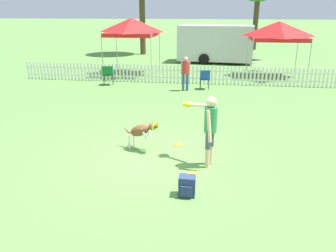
# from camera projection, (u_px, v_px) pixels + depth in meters

# --- Properties ---
(ground_plane) EXTENTS (240.00, 240.00, 0.00)m
(ground_plane) POSITION_uv_depth(u_px,v_px,m) (152.00, 160.00, 7.74)
(ground_plane) COLOR #5B8C42
(handler_person) EXTENTS (0.85, 0.90, 1.61)m
(handler_person) POSITION_uv_depth(u_px,v_px,m) (209.00, 123.00, 7.15)
(handler_person) COLOR beige
(handler_person) RESTS_ON ground_plane
(leaping_dog) EXTENTS (1.06, 0.55, 0.82)m
(leaping_dog) POSITION_uv_depth(u_px,v_px,m) (141.00, 130.00, 8.12)
(leaping_dog) COLOR brown
(leaping_dog) RESTS_ON ground_plane
(frisbee_near_handler) EXTENTS (0.24, 0.24, 0.02)m
(frisbee_near_handler) POSITION_uv_depth(u_px,v_px,m) (192.00, 174.00, 7.05)
(frisbee_near_handler) COLOR yellow
(frisbee_near_handler) RESTS_ON ground_plane
(frisbee_near_dog) EXTENTS (0.24, 0.24, 0.02)m
(frisbee_near_dog) POSITION_uv_depth(u_px,v_px,m) (177.00, 145.00, 8.57)
(frisbee_near_dog) COLOR yellow
(frisbee_near_dog) RESTS_ON ground_plane
(backpack_on_grass) EXTENTS (0.31, 0.28, 0.40)m
(backpack_on_grass) POSITION_uv_depth(u_px,v_px,m) (187.00, 186.00, 6.19)
(backpack_on_grass) COLOR navy
(backpack_on_grass) RESTS_ON ground_plane
(picket_fence) EXTENTS (16.26, 0.04, 0.87)m
(picket_fence) POSITION_uv_depth(u_px,v_px,m) (185.00, 74.00, 15.58)
(picket_fence) COLOR white
(picket_fence) RESTS_ON ground_plane
(folding_chair_blue_left) EXTENTS (0.48, 0.50, 0.88)m
(folding_chair_blue_left) POSITION_uv_depth(u_px,v_px,m) (205.00, 78.00, 14.37)
(folding_chair_blue_left) COLOR #333338
(folding_chair_blue_left) RESTS_ON ground_plane
(folding_chair_center) EXTENTS (0.60, 0.62, 0.92)m
(folding_chair_center) POSITION_uv_depth(u_px,v_px,m) (108.00, 73.00, 15.17)
(folding_chair_center) COLOR #333338
(folding_chair_center) RESTS_ON ground_plane
(canopy_tent_main) EXTENTS (2.57, 2.57, 2.96)m
(canopy_tent_main) POSITION_uv_depth(u_px,v_px,m) (132.00, 27.00, 17.15)
(canopy_tent_main) COLOR #B2B2B2
(canopy_tent_main) RESTS_ON ground_plane
(canopy_tent_secondary) EXTENTS (2.75, 2.75, 2.81)m
(canopy_tent_secondary) POSITION_uv_depth(u_px,v_px,m) (279.00, 31.00, 16.71)
(canopy_tent_secondary) COLOR #B2B2B2
(canopy_tent_secondary) RESTS_ON ground_plane
(spectator_standing) EXTENTS (0.40, 0.27, 1.47)m
(spectator_standing) POSITION_uv_depth(u_px,v_px,m) (185.00, 71.00, 14.04)
(spectator_standing) COLOR #334C7A
(spectator_standing) RESTS_ON ground_plane
(equipment_trailer) EXTENTS (5.69, 2.56, 2.39)m
(equipment_trailer) POSITION_uv_depth(u_px,v_px,m) (216.00, 43.00, 21.62)
(equipment_trailer) COLOR silver
(equipment_trailer) RESTS_ON ground_plane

